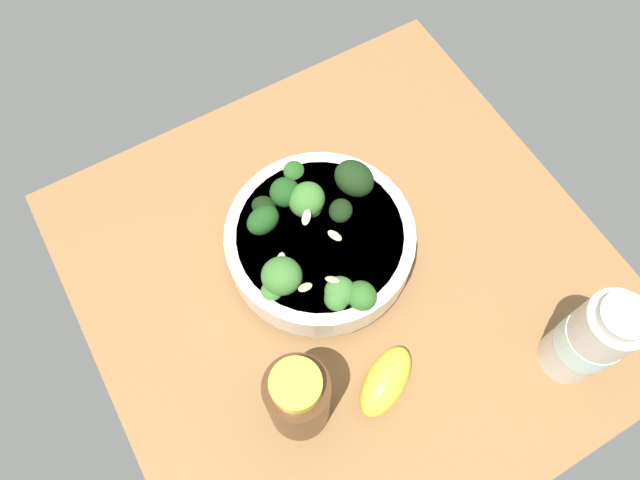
{
  "coord_description": "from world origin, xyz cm",
  "views": [
    {
      "loc": [
        16.41,
        21.5,
        67.19
      ],
      "look_at": [
        1.53,
        -4.2,
        4.0
      ],
      "focal_mm": 33.94,
      "sensor_mm": 36.0,
      "label": 1
    }
  ],
  "objects_px": {
    "bowl_of_broccoli": "(319,240)",
    "bottle_short": "(591,339)",
    "bottle_tall": "(298,399)",
    "lemon_wedge": "(385,381)"
  },
  "relations": [
    {
      "from": "bottle_tall",
      "to": "bottle_short",
      "type": "xyz_separation_m",
      "value": [
        -0.29,
        0.1,
        0.01
      ]
    },
    {
      "from": "bowl_of_broccoli",
      "to": "bottle_tall",
      "type": "xyz_separation_m",
      "value": [
        0.11,
        0.15,
        0.03
      ]
    },
    {
      "from": "bottle_tall",
      "to": "bottle_short",
      "type": "bearing_deg",
      "value": 161.09
    },
    {
      "from": "bottle_tall",
      "to": "lemon_wedge",
      "type": "bearing_deg",
      "value": 165.85
    },
    {
      "from": "lemon_wedge",
      "to": "bottle_tall",
      "type": "relative_size",
      "value": 0.59
    },
    {
      "from": "bowl_of_broccoli",
      "to": "bottle_tall",
      "type": "height_order",
      "value": "bottle_tall"
    },
    {
      "from": "bowl_of_broccoli",
      "to": "lemon_wedge",
      "type": "relative_size",
      "value": 2.65
    },
    {
      "from": "lemon_wedge",
      "to": "bottle_short",
      "type": "xyz_separation_m",
      "value": [
        -0.19,
        0.07,
        0.05
      ]
    },
    {
      "from": "bowl_of_broccoli",
      "to": "lemon_wedge",
      "type": "xyz_separation_m",
      "value": [
        0.02,
        0.17,
        -0.02
      ]
    },
    {
      "from": "bowl_of_broccoli",
      "to": "bottle_short",
      "type": "height_order",
      "value": "bottle_short"
    }
  ]
}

